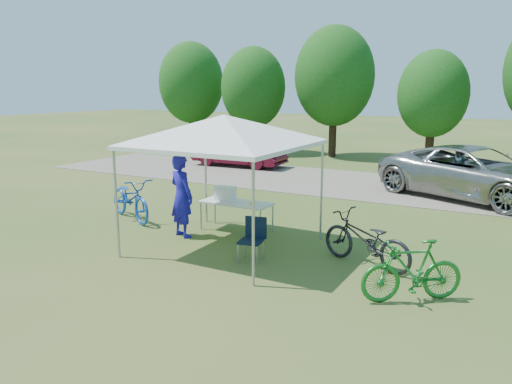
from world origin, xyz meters
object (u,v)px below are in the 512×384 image
Objects in this scene: bike_dark at (366,240)px; minivan at (474,173)px; cooler at (225,194)px; sedan at (239,151)px; folding_chair at (253,235)px; cyclist at (182,196)px; bike_blue at (131,198)px; bike_green at (412,271)px; folding_table at (236,204)px.

bike_dark is 0.34× the size of minivan.
sedan is (-4.58, 8.27, -0.18)m from cooler.
cooler reaches higher than folding_chair.
cyclist is 0.46× the size of sedan.
cyclist is 0.90× the size of bike_blue.
bike_green is at bearing -78.44° from bike_blue.
bike_green is 0.85× the size of bike_dark.
bike_green is (4.66, -2.01, -0.36)m from cooler.
folding_chair is 11.60m from sedan.
cyclist reaches higher than sedan.
sedan is at bearing 101.86° from minivan.
bike_dark is (-1.08, 1.18, 0.01)m from bike_green.
folding_chair is at bearing -177.17° from cyclist.
bike_blue reaches higher than cooler.
bike_dark is (1.98, 0.72, 0.01)m from folding_chair.
folding_table is 0.42× the size of sedan.
folding_table is 0.91× the size of cyclist.
bike_blue is 1.07× the size of bike_dark.
sedan is at bearing -118.99° from bike_dark.
bike_green is 0.29× the size of minivan.
bike_blue reaches higher than folding_chair.
bike_blue is at bearing 156.67° from minivan.
folding_chair is at bearing -43.95° from cooler.
cyclist is at bearing -119.51° from cooler.
folding_table is 4.81m from bike_green.
cyclist reaches higher than bike_dark.
sedan is (-6.18, 9.81, 0.19)m from folding_chair.
cyclist is at bearing 153.48° from folding_chair.
folding_table is at bearing -152.08° from sedan.
folding_table is 9.60m from sedan.
folding_table is at bearing 119.37° from folding_chair.
folding_table is 0.30× the size of minivan.
cyclist reaches higher than folding_chair.
cyclist is 10.07m from sedan.
cyclist is 1.12× the size of bike_green.
minivan reaches higher than folding_chair.
cyclist is 2.12m from bike_blue.
cooler is (-1.60, 1.54, 0.36)m from folding_chair.
folding_table is at bearing -151.87° from bike_green.
cyclist is at bearing -81.03° from bike_blue.
folding_table is 0.81× the size of bike_blue.
bike_blue is at bearing -74.88° from bike_dark.
cyclist is (-2.14, 0.60, 0.43)m from folding_chair.
bike_dark reaches higher than folding_chair.
bike_green is 0.41× the size of sedan.
bike_dark reaches higher than folding_table.
cooler is 0.24× the size of bike_dark.
folding_table is at bearing 168.96° from minivan.
folding_chair is at bearing -81.28° from bike_blue.
sedan reaches higher than cooler.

